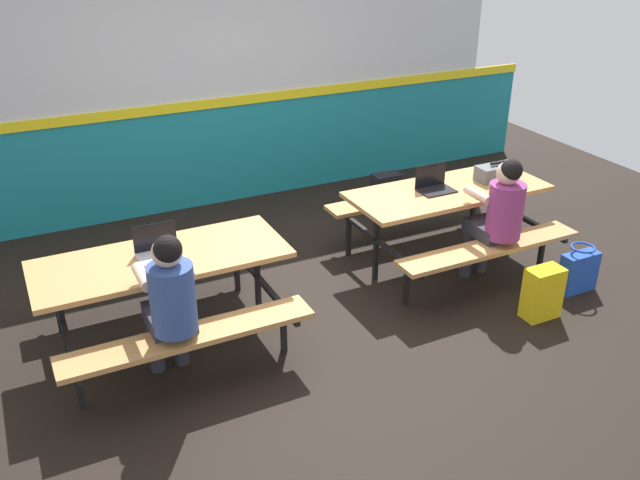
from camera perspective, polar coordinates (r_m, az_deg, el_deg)
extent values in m
cube|color=black|center=(5.90, 0.04, -4.92)|extent=(10.00, 10.00, 0.02)
cube|color=teal|center=(7.75, -8.03, 7.19)|extent=(8.00, 0.12, 1.10)
cube|color=yellow|center=(7.52, -8.15, 11.37)|extent=(8.00, 0.03, 0.10)
cube|color=silver|center=(7.43, -8.70, 17.08)|extent=(6.72, 0.12, 1.40)
cube|color=tan|center=(5.11, -13.18, -1.57)|extent=(1.85, 0.76, 0.04)
cube|color=tan|center=(4.72, -10.87, -7.93)|extent=(1.75, 0.29, 0.04)
cube|color=tan|center=(5.80, -14.46, -1.48)|extent=(1.75, 0.29, 0.04)
cube|color=black|center=(5.21, -20.69, -6.81)|extent=(0.04, 0.04, 0.70)
cube|color=black|center=(5.19, -20.76, -6.44)|extent=(0.05, 1.55, 0.04)
cube|color=black|center=(4.87, -19.62, -11.24)|extent=(0.04, 0.04, 0.41)
cube|color=black|center=(5.72, -21.14, -5.49)|extent=(0.04, 0.04, 0.41)
cube|color=black|center=(5.46, -5.26, -3.43)|extent=(0.04, 0.04, 0.70)
cube|color=black|center=(5.45, -5.27, -3.06)|extent=(0.05, 1.55, 0.04)
cube|color=black|center=(5.14, -3.08, -7.35)|extent=(0.04, 0.04, 0.41)
cube|color=black|center=(5.95, -7.01, -2.46)|extent=(0.04, 0.04, 0.41)
cube|color=tan|center=(6.29, 10.70, 4.06)|extent=(1.85, 0.76, 0.04)
cube|color=tan|center=(5.96, 14.05, -0.63)|extent=(1.75, 0.29, 0.04)
cube|color=tan|center=(6.87, 7.39, 3.64)|extent=(1.75, 0.29, 0.04)
cube|color=black|center=(6.05, 4.74, -0.31)|extent=(0.04, 0.04, 0.70)
cube|color=black|center=(6.03, 4.75, 0.03)|extent=(0.05, 1.55, 0.04)
cube|color=black|center=(5.74, 7.27, -3.63)|extent=(0.04, 0.04, 0.41)
cube|color=black|center=(6.51, 2.41, 0.34)|extent=(0.04, 0.04, 0.41)
cube|color=black|center=(6.87, 15.43, 2.16)|extent=(0.04, 0.04, 0.70)
cube|color=black|center=(6.86, 15.47, 2.46)|extent=(0.05, 1.55, 0.04)
cube|color=black|center=(6.61, 18.12, -0.63)|extent=(0.04, 0.04, 0.41)
cube|color=black|center=(7.28, 12.73, 2.59)|extent=(0.04, 0.04, 0.41)
cylinder|color=#2D2D38|center=(5.07, -13.65, -8.42)|extent=(0.11, 0.11, 0.45)
cylinder|color=#2D2D38|center=(5.10, -11.68, -7.97)|extent=(0.11, 0.11, 0.45)
cube|color=#2D2D38|center=(4.80, -12.52, -6.32)|extent=(0.30, 0.38, 0.12)
cylinder|color=#334C8C|center=(4.53, -12.25, -4.82)|extent=(0.30, 0.30, 0.48)
cylinder|color=beige|center=(4.63, -14.68, -3.01)|extent=(0.08, 0.30, 0.08)
cylinder|color=beige|center=(4.68, -11.36, -2.30)|extent=(0.08, 0.30, 0.08)
sphere|color=beige|center=(4.39, -12.72, -1.00)|extent=(0.20, 0.20, 0.20)
sphere|color=black|center=(4.35, -12.66, -0.76)|extent=(0.18, 0.18, 0.18)
cylinder|color=#2D2D38|center=(6.28, 12.20, -1.06)|extent=(0.11, 0.11, 0.45)
cylinder|color=#2D2D38|center=(6.39, 13.48, -0.73)|extent=(0.11, 0.11, 0.45)
cube|color=#2D2D38|center=(6.11, 13.98, 0.91)|extent=(0.30, 0.38, 0.12)
cylinder|color=#8C3372|center=(5.90, 15.27, 2.37)|extent=(0.30, 0.30, 0.48)
cylinder|color=beige|center=(5.92, 13.10, 3.70)|extent=(0.08, 0.30, 0.08)
cylinder|color=beige|center=(6.09, 15.17, 4.12)|extent=(0.08, 0.30, 0.08)
sphere|color=beige|center=(5.79, 15.52, 5.43)|extent=(0.20, 0.20, 0.20)
sphere|color=black|center=(5.76, 15.76, 5.66)|extent=(0.18, 0.18, 0.18)
cube|color=silver|center=(5.10, -13.27, -1.32)|extent=(0.32, 0.22, 0.01)
cube|color=black|center=(5.14, -13.69, 0.28)|extent=(0.32, 0.01, 0.21)
cube|color=black|center=(6.20, 9.73, 4.10)|extent=(0.32, 0.22, 0.01)
cube|color=black|center=(6.24, 9.25, 5.39)|extent=(0.32, 0.01, 0.21)
cube|color=#595B60|center=(6.58, 14.60, 5.52)|extent=(0.40, 0.18, 0.14)
cube|color=black|center=(6.55, 14.69, 6.29)|extent=(0.16, 0.02, 0.02)
cube|color=yellow|center=(5.82, 18.16, -4.25)|extent=(0.30, 0.18, 0.44)
cube|color=yellow|center=(5.92, 17.36, -4.33)|extent=(0.21, 0.04, 0.19)
cube|color=#1E47B2|center=(6.33, 20.86, -2.53)|extent=(0.34, 0.14, 0.36)
torus|color=#1E47B2|center=(6.23, 21.20, -0.59)|extent=(0.21, 0.21, 0.02)
cube|color=black|center=(7.49, 5.55, 3.93)|extent=(0.30, 0.18, 0.44)
cube|color=black|center=(7.60, 5.10, 3.76)|extent=(0.21, 0.04, 0.19)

